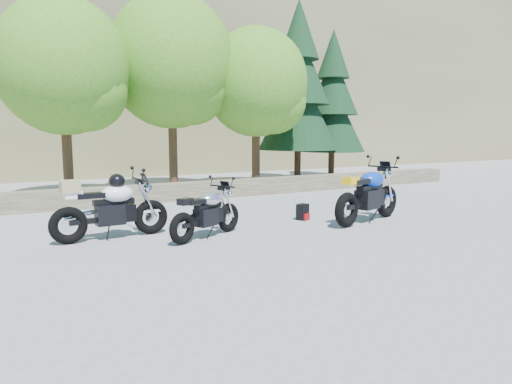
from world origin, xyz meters
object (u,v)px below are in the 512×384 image
at_px(silver_bike, 207,214).
at_px(white_bike, 110,207).
at_px(backpack, 303,212).
at_px(blue_bike, 369,195).

xyz_separation_m(silver_bike, white_bike, (-1.56, 0.77, 0.13)).
bearing_deg(silver_bike, backpack, -12.97).
distance_m(blue_bike, backpack, 1.47).
bearing_deg(backpack, silver_bike, 169.85).
relative_size(silver_bike, blue_bike, 0.74).
distance_m(silver_bike, backpack, 2.62).
bearing_deg(blue_bike, backpack, 125.41).
bearing_deg(silver_bike, white_bike, 128.76).
bearing_deg(silver_bike, blue_bike, -30.35).
xyz_separation_m(silver_bike, backpack, (2.55, 0.55, -0.28)).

